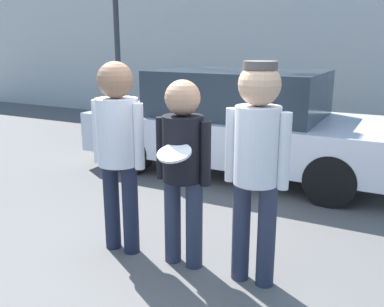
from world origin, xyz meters
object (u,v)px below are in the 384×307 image
Objects in this scene: parked_car_near at (242,122)px; person_right at (257,153)px; person_left at (118,140)px; person_middle_with_frisbee at (183,159)px.

person_right is at bearing -67.04° from parked_car_near.
person_right is at bearing 1.83° from person_left.
person_right is 0.39× the size of parked_car_near.
person_left reaches higher than person_middle_with_frisbee.
person_left is 0.67m from person_middle_with_frisbee.
person_left is 0.99× the size of person_right.
person_left is 3.02m from parked_car_near.
person_middle_with_frisbee is at bearing 2.86° from person_left.
person_middle_with_frisbee is 3.03m from parked_car_near.
person_right is 3.23m from parked_car_near.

